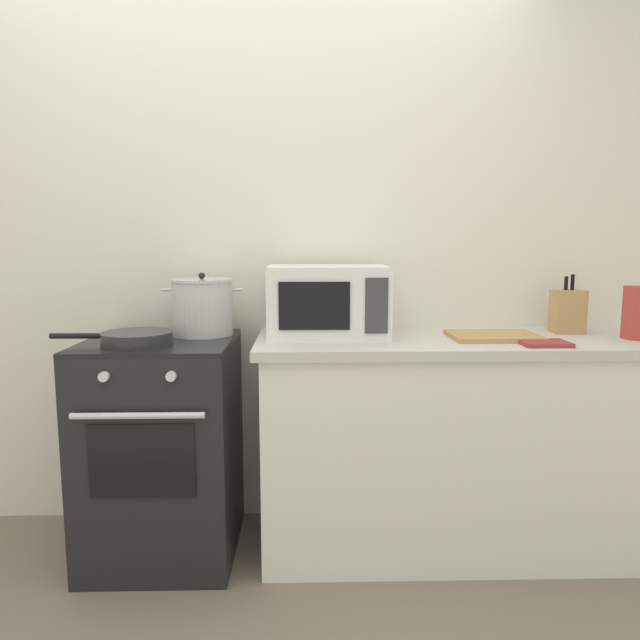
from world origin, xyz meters
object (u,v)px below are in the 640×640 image
oven_mitt (544,343)px  stove (163,447)px  pasta_box (636,313)px  microwave (328,301)px  stock_pot (203,307)px  frying_pan (136,338)px  knife_block (568,311)px  cutting_board (494,336)px

oven_mitt → stove: bearing=174.1°
pasta_box → microwave: bearing=175.1°
stock_pot → microwave: (0.54, -0.05, 0.03)m
stove → microwave: microwave is taller
microwave → pasta_box: microwave is taller
stock_pot → frying_pan: bearing=-133.3°
microwave → pasta_box: 1.27m
oven_mitt → microwave: bearing=164.1°
frying_pan → microwave: bearing=13.8°
stove → oven_mitt: (1.53, -0.16, 0.47)m
microwave → pasta_box: (1.27, -0.11, -0.04)m
stock_pot → pasta_box: (1.81, -0.16, -0.01)m
stock_pot → pasta_box: stock_pot is taller
frying_pan → knife_block: knife_block is taller
microwave → stock_pot: bearing=174.9°
stove → cutting_board: cutting_board is taller
stock_pot → pasta_box: bearing=-4.9°
microwave → oven_mitt: bearing=-15.9°
pasta_box → knife_block: bearing=140.6°
stove → knife_block: 1.85m
pasta_box → oven_mitt: pasta_box is taller
stove → oven_mitt: 1.61m
frying_pan → oven_mitt: bearing=-1.9°
stove → cutting_board: bearing=0.0°
stove → knife_block: knife_block is taller
microwave → cutting_board: (0.69, -0.08, -0.14)m
pasta_box → oven_mitt: 0.46m
frying_pan → pasta_box: bearing=2.2°
stock_pot → oven_mitt: 1.41m
pasta_box → stock_pot: bearing=175.1°
frying_pan → microwave: microwave is taller
microwave → knife_block: (1.06, 0.06, -0.05)m
frying_pan → cutting_board: bearing=4.3°
stock_pot → oven_mitt: bearing=-11.8°
cutting_board → knife_block: bearing=20.7°
stove → stock_pot: bearing=38.7°
cutting_board → pasta_box: (0.58, -0.03, 0.10)m
stove → pasta_box: (1.97, -0.03, 0.57)m
microwave → oven_mitt: microwave is taller
oven_mitt → cutting_board: bearing=132.4°
microwave → knife_block: size_ratio=1.93×
knife_block → oven_mitt: size_ratio=1.44×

